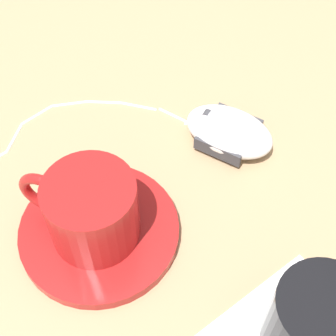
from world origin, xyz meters
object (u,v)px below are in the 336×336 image
at_px(saucer, 99,231).
at_px(computer_mouse, 229,131).
at_px(coffee_cup, 90,210).
at_px(drinking_glass, 316,324).

bearing_deg(saucer, computer_mouse, -62.09).
xyz_separation_m(saucer, coffee_cup, (-0.00, 0.00, 0.04)).
bearing_deg(drinking_glass, computer_mouse, -0.66).
relative_size(coffee_cup, computer_mouse, 0.92).
xyz_separation_m(coffee_cup, drinking_glass, (-0.14, -0.16, -0.01)).
xyz_separation_m(saucer, drinking_glass, (-0.15, -0.15, 0.04)).
bearing_deg(coffee_cup, computer_mouse, -62.60).
bearing_deg(saucer, drinking_glass, -133.29).
xyz_separation_m(computer_mouse, drinking_glass, (-0.23, 0.00, 0.02)).
relative_size(saucer, coffee_cup, 1.46).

